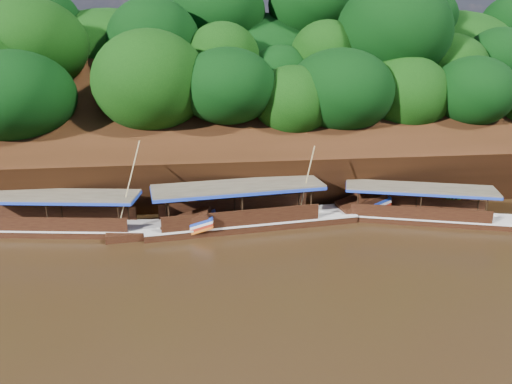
# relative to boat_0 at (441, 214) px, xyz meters

# --- Properties ---
(ground) EXTENTS (160.00, 160.00, 0.00)m
(ground) POSITION_rel_boat_0_xyz_m (-10.24, -6.29, -0.49)
(ground) COLOR black
(ground) RESTS_ON ground
(riverbank) EXTENTS (120.00, 30.06, 19.40)m
(riverbank) POSITION_rel_boat_0_xyz_m (-10.26, 16.44, 1.40)
(riverbank) COLOR black
(riverbank) RESTS_ON ground
(boat_0) EXTENTS (13.28, 5.67, 4.91)m
(boat_0) POSITION_rel_boat_0_xyz_m (0.00, 0.00, 0.00)
(boat_0) COLOR black
(boat_0) RESTS_ON ground
(boat_1) EXTENTS (15.23, 4.02, 5.44)m
(boat_1) POSITION_rel_boat_0_xyz_m (-10.81, 0.93, 0.10)
(boat_1) COLOR black
(boat_1) RESTS_ON ground
(boat_2) EXTENTS (14.71, 4.14, 5.78)m
(boat_2) POSITION_rel_boat_0_xyz_m (-21.45, 1.01, 0.03)
(boat_2) COLOR black
(boat_2) RESTS_ON ground
(reeds) EXTENTS (48.79, 2.56, 2.06)m
(reeds) POSITION_rel_boat_0_xyz_m (-13.08, 3.20, 0.40)
(reeds) COLOR #285E17
(reeds) RESTS_ON ground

